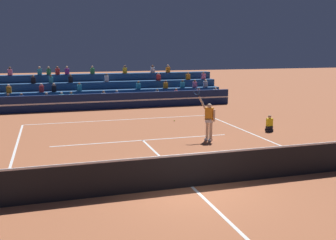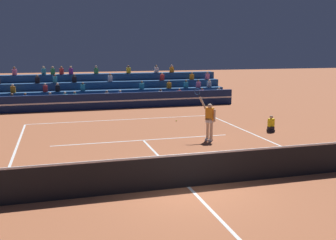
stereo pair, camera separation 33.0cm
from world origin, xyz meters
The scene contains 8 objects.
ground_plane centered at (0.00, 0.00, 0.00)m, with size 120.00×120.00×0.00m, color #AD603D.
court_lines centered at (0.00, 0.00, 0.00)m, with size 11.10×23.90×0.01m.
tennis_net centered at (0.00, 0.00, 0.54)m, with size 12.00×0.10×1.10m.
sponsor_banner_wall centered at (0.00, 16.33, 0.55)m, with size 18.00×0.26×1.10m.
bleacher_stand centered at (0.00, 19.50, 0.84)m, with size 18.18×3.80×2.83m.
ball_kid_courtside centered at (6.63, 6.47, 0.33)m, with size 0.30×0.36×0.84m.
tennis_player centered at (2.89, 5.56, 0.99)m, with size 0.79×0.91×2.43m.
tennis_ball centered at (2.86, 10.52, 0.03)m, with size 0.07×0.07×0.07m, color #C6DB33.
Camera 2 is at (-3.75, -10.83, 4.19)m, focal length 42.00 mm.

